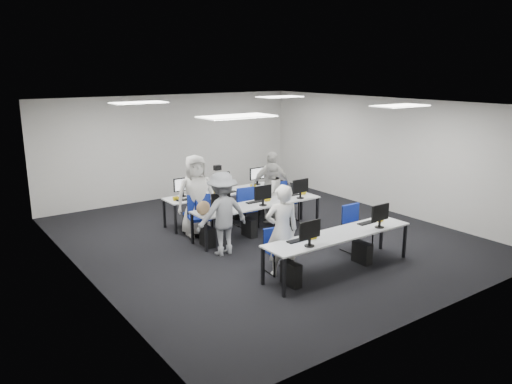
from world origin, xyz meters
TOP-DOWN VIEW (x-y plane):
  - room at (0.00, 0.00)m, footprint 9.00×9.02m
  - ceiling_panels at (0.00, 0.00)m, footprint 5.20×4.60m
  - desk_front at (0.00, -2.40)m, footprint 3.20×0.70m
  - desk_mid at (0.00, 0.20)m, footprint 3.20×0.70m
  - desk_back at (0.00, 1.60)m, footprint 3.20×0.70m
  - equipment_front at (-0.19, -2.42)m, footprint 2.51×0.41m
  - equipment_mid at (-0.19, 0.18)m, footprint 2.91×0.41m
  - equipment_back at (0.19, 1.62)m, footprint 2.91×0.41m
  - chair_0 at (-0.98, -1.77)m, footprint 0.45×0.48m
  - chair_1 at (1.02, -1.89)m, footprint 0.49×0.53m
  - chair_2 at (-1.26, 0.67)m, footprint 0.60×0.63m
  - chair_3 at (0.11, 0.80)m, footprint 0.44×0.48m
  - chair_4 at (1.17, 0.66)m, footprint 0.53×0.57m
  - chair_5 at (-1.12, 1.06)m, footprint 0.57×0.60m
  - chair_6 at (0.15, 1.09)m, footprint 0.54×0.58m
  - chair_7 at (0.99, 1.07)m, footprint 0.50×0.53m
  - handbag at (-1.45, 0.17)m, footprint 0.42×0.35m
  - student_0 at (-1.01, -1.94)m, footprint 0.73×0.60m
  - student_1 at (0.81, 0.80)m, footprint 0.80×0.67m
  - student_2 at (-1.18, 0.97)m, footprint 1.01×0.77m
  - student_3 at (0.96, 0.98)m, footprint 1.10×0.72m
  - photographer at (-1.32, -0.40)m, footprint 1.14×0.69m
  - dslr_camera at (-1.32, -0.22)m, footprint 0.15×0.19m

SIDE VIEW (x-z plane):
  - chair_0 at x=-0.98m, z-range -0.15..0.67m
  - chair_3 at x=0.11m, z-range -0.15..0.69m
  - chair_7 at x=0.99m, z-range -0.16..0.69m
  - chair_5 at x=-1.12m, z-range -0.17..0.77m
  - chair_6 at x=0.15m, z-range -0.18..0.78m
  - chair_4 at x=1.17m, z-range -0.18..0.79m
  - chair_1 at x=1.02m, z-range -0.18..0.80m
  - chair_2 at x=-1.26m, z-range -0.18..0.80m
  - equipment_mid at x=-0.19m, z-range -0.24..0.95m
  - equipment_back at x=0.19m, z-range -0.24..0.95m
  - equipment_front at x=-0.19m, z-range -0.24..0.95m
  - desk_front at x=0.00m, z-range 0.32..1.05m
  - desk_mid at x=0.00m, z-range 0.32..1.05m
  - desk_back at x=0.00m, z-range 0.32..1.05m
  - student_1 at x=0.81m, z-range 0.00..1.49m
  - student_0 at x=-1.01m, z-range 0.00..1.72m
  - photographer at x=-1.32m, z-range 0.00..1.73m
  - student_3 at x=0.96m, z-range 0.00..1.74m
  - handbag at x=-1.45m, z-range 0.73..1.02m
  - student_2 at x=-1.18m, z-range 0.00..1.86m
  - room at x=0.00m, z-range 0.00..3.00m
  - dslr_camera at x=-1.32m, z-range 1.73..1.83m
  - ceiling_panels at x=0.00m, z-range 2.98..2.99m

